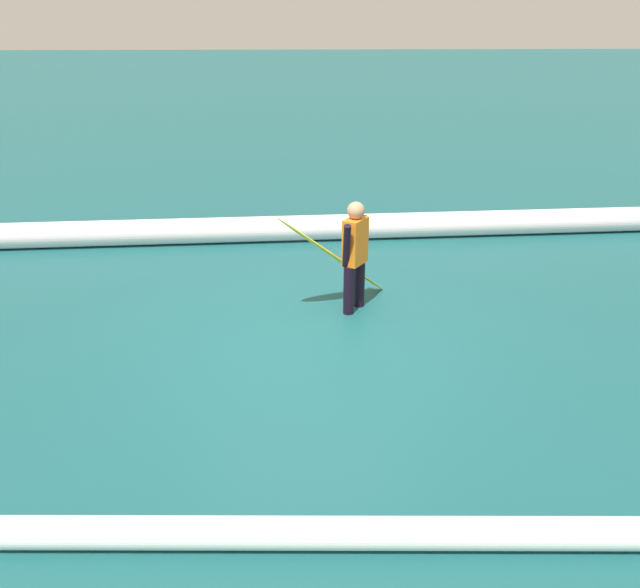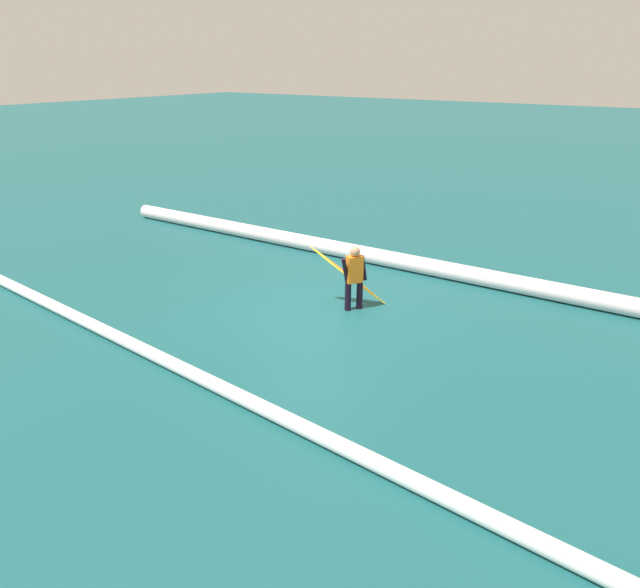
{
  "view_description": "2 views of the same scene",
  "coord_description": "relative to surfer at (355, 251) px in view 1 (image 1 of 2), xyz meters",
  "views": [
    {
      "loc": [
        0.16,
        6.93,
        3.56
      ],
      "look_at": [
        -0.08,
        1.18,
        1.04
      ],
      "focal_mm": 35.89,
      "sensor_mm": 36.0,
      "label": 1
    },
    {
      "loc": [
        -6.21,
        8.67,
        5.03
      ],
      "look_at": [
        -0.77,
        0.87,
        0.95
      ],
      "focal_mm": 30.26,
      "sensor_mm": 36.0,
      "label": 2
    }
  ],
  "objects": [
    {
      "name": "ground_plane",
      "position": [
        0.6,
        0.68,
        -0.81
      ],
      "size": [
        139.38,
        139.38,
        0.0
      ],
      "primitive_type": "plane",
      "color": "#195457"
    },
    {
      "name": "surfer",
      "position": [
        0.0,
        0.0,
        0.0
      ],
      "size": [
        0.36,
        0.6,
        1.45
      ],
      "rotation": [
        0.0,
        0.0,
        4.1
      ],
      "color": "black",
      "rests_on": "ground_plane"
    },
    {
      "name": "wave_crest_foreground",
      "position": [
        2.02,
        -2.8,
        -0.6
      ],
      "size": [
        16.25,
        1.19,
        0.43
      ],
      "primitive_type": "cylinder",
      "rotation": [
        0.0,
        1.57,
        0.05
      ],
      "color": "white",
      "rests_on": "ground_plane"
    },
    {
      "name": "surfboard",
      "position": [
        0.26,
        -0.18,
        -0.13
      ],
      "size": [
        1.59,
        1.14,
        1.39
      ],
      "color": "yellow",
      "rests_on": "ground_plane"
    }
  ]
}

